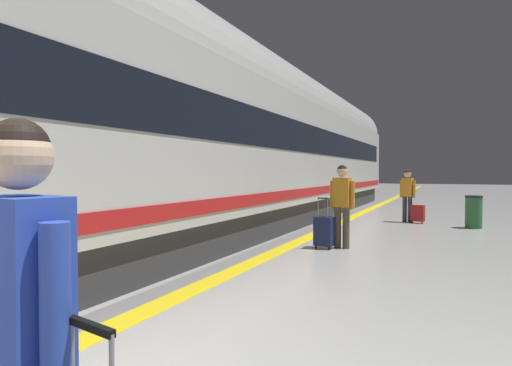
{
  "coord_description": "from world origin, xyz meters",
  "views": [
    {
      "loc": [
        2.01,
        -0.55,
        1.58
      ],
      "look_at": [
        -1.28,
        6.81,
        1.37
      ],
      "focal_mm": 30.87,
      "sensor_mm": 36.0,
      "label": 1
    }
  ],
  "objects": [
    {
      "name": "safety_line_strip",
      "position": [
        -1.13,
        10.0,
        0.0
      ],
      "size": [
        0.36,
        80.0,
        0.01
      ],
      "primitive_type": "cube",
      "color": "yellow",
      "rests_on": "ground"
    },
    {
      "name": "tactile_edge_band",
      "position": [
        -1.41,
        10.0,
        0.0
      ],
      "size": [
        0.51,
        80.0,
        0.01
      ],
      "primitive_type": "cube",
      "color": "slate",
      "rests_on": "ground"
    },
    {
      "name": "high_speed_train",
      "position": [
        -3.14,
        9.14,
        2.5
      ],
      "size": [
        2.94,
        31.87,
        4.97
      ],
      "color": "#38383D",
      "rests_on": "ground"
    },
    {
      "name": "traveller_foreground",
      "position": [
        0.65,
        0.48,
        1.02
      ],
      "size": [
        0.58,
        0.31,
        1.76
      ],
      "color": "#383842",
      "rests_on": "ground"
    },
    {
      "name": "passenger_near",
      "position": [
        -0.06,
        8.41,
        0.99
      ],
      "size": [
        0.53,
        0.25,
        1.71
      ],
      "color": "brown",
      "rests_on": "ground"
    },
    {
      "name": "suitcase_near",
      "position": [
        -0.37,
        8.19,
        0.36
      ],
      "size": [
        0.41,
        0.28,
        1.05
      ],
      "color": "#19234C",
      "rests_on": "ground"
    },
    {
      "name": "passenger_mid",
      "position": [
        0.74,
        13.83,
        0.94
      ],
      "size": [
        0.48,
        0.3,
        1.62
      ],
      "color": "#383842",
      "rests_on": "ground"
    },
    {
      "name": "suitcase_mid",
      "position": [
        1.06,
        13.71,
        0.3
      ],
      "size": [
        0.42,
        0.3,
        0.55
      ],
      "color": "#A51E1E",
      "rests_on": "ground"
    },
    {
      "name": "waste_bin",
      "position": [
        2.56,
        13.08,
        0.46
      ],
      "size": [
        0.46,
        0.46,
        0.91
      ],
      "color": "#2D6638",
      "rests_on": "ground"
    }
  ]
}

